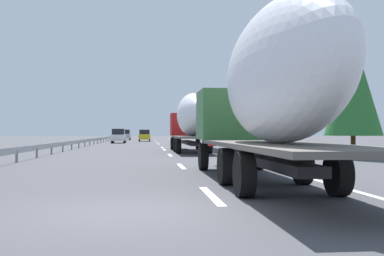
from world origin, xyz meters
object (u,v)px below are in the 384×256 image
truck_trailing (267,90)px  car_yellow_coupe (144,135)px  truck_lead (191,120)px  road_sign (198,127)px  car_white_van (119,136)px  car_silver_hatch (126,135)px

truck_trailing → car_yellow_coupe: (62.55, 3.66, -1.69)m
truck_lead → truck_trailing: (-21.89, 0.00, 0.21)m
truck_trailing → road_sign: 44.86m
car_yellow_coupe → road_sign: size_ratio=1.40×
truck_trailing → car_white_van: truck_trailing is taller
car_yellow_coupe → truck_trailing: bearing=-176.7°
car_silver_hatch → road_sign: (-31.74, -10.45, 1.14)m
truck_lead → car_white_van: bearing=13.7°
car_white_van → car_yellow_coupe: size_ratio=1.11×
truck_trailing → car_silver_hatch: size_ratio=3.08×
car_white_van → road_sign: size_ratio=1.55×
truck_lead → car_yellow_coupe: (40.66, 3.66, -1.47)m
car_white_van → road_sign: bearing=-122.0°
truck_lead → truck_trailing: size_ratio=0.99×
truck_trailing → road_sign: truck_trailing is taller
car_silver_hatch → road_sign: road_sign is taller
car_yellow_coupe → car_silver_hatch: (13.94, 3.70, 0.04)m
truck_lead → car_white_van: 30.17m
road_sign → truck_lead: bearing=172.3°
truck_trailing → car_silver_hatch: (76.49, 7.35, -1.65)m
truck_trailing → car_white_van: 51.69m
car_silver_hatch → car_white_van: bearing=-179.5°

